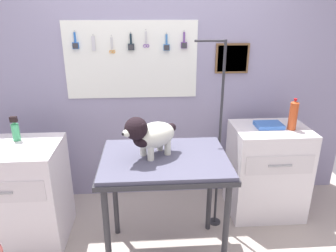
{
  "coord_description": "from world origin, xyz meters",
  "views": [
    {
      "loc": [
        -0.06,
        -1.75,
        1.9
      ],
      "look_at": [
        0.08,
        0.31,
        1.12
      ],
      "focal_mm": 33.64,
      "sensor_mm": 36.0,
      "label": 1
    }
  ],
  "objects": [
    {
      "name": "counter_left",
      "position": [
        -1.18,
        0.6,
        0.44
      ],
      "size": [
        0.8,
        0.58,
        0.87
      ],
      "color": "silver",
      "rests_on": "ground"
    },
    {
      "name": "rear_wall_panel",
      "position": [
        -0.0,
        1.28,
        1.16
      ],
      "size": [
        4.0,
        0.11,
        2.3
      ],
      "color": "#918CAB",
      "rests_on": "ground"
    },
    {
      "name": "soda_bottle",
      "position": [
        1.22,
        0.8,
        1.01
      ],
      "size": [
        0.07,
        0.07,
        0.29
      ],
      "color": "#BB461E",
      "rests_on": "cabinet_right"
    },
    {
      "name": "spray_bottle_tall",
      "position": [
        -1.14,
        0.72,
        0.96
      ],
      "size": [
        0.06,
        0.06,
        0.21
      ],
      "color": "#3CA266",
      "rests_on": "counter_left"
    },
    {
      "name": "grooming_table",
      "position": [
        0.05,
        0.31,
        0.79
      ],
      "size": [
        0.94,
        0.7,
        0.89
      ],
      "color": "#2D2D33",
      "rests_on": "ground"
    },
    {
      "name": "cabinet_right",
      "position": [
        1.06,
        0.85,
        0.44
      ],
      "size": [
        0.68,
        0.54,
        0.88
      ],
      "color": "silver",
      "rests_on": "ground"
    },
    {
      "name": "dog",
      "position": [
        -0.05,
        0.32,
        1.06
      ],
      "size": [
        0.42,
        0.35,
        0.32
      ],
      "color": "silver",
      "rests_on": "grooming_table"
    },
    {
      "name": "grooming_arm",
      "position": [
        0.54,
        0.68,
        0.78
      ],
      "size": [
        0.3,
        0.11,
        1.67
      ],
      "color": "#2D2D33",
      "rests_on": "ground"
    },
    {
      "name": "supply_tray",
      "position": [
        1.04,
        0.87,
        0.9
      ],
      "size": [
        0.24,
        0.18,
        0.04
      ],
      "color": "#3A6CC2",
      "rests_on": "cabinet_right"
    }
  ]
}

